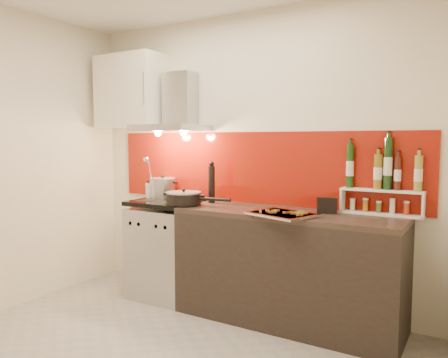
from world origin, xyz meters
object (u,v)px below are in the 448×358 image
Objects in this scene: pepper_mill at (212,183)px; baking_tray at (283,214)px; saute_pan at (184,198)px; stock_pot at (163,187)px; counter at (287,267)px; range_stove at (168,249)px.

pepper_mill reaches higher than baking_tray.
stock_pot is at bearing 148.58° from saute_pan.
counter is 0.51m from baking_tray.
counter is 7.00× the size of stock_pot.
range_stove is 1.53× the size of saute_pan.
saute_pan is at bearing -117.77° from pepper_mill.
range_stove is 1.34m from baking_tray.
pepper_mill reaches higher than range_stove.
pepper_mill is at bearing 172.14° from counter.
saute_pan is at bearing -31.42° from stock_pot.
range_stove is 1.63× the size of baking_tray.
pepper_mill is (0.60, -0.05, 0.08)m from stock_pot.
pepper_mill reaches higher than counter.
pepper_mill is at bearing -4.61° from stock_pot.
saute_pan is 0.30m from pepper_mill.
counter is 3.03× the size of saute_pan.
range_stove is 0.77m from pepper_mill.
baking_tray is at bearing -8.96° from range_stove.
range_stove is at bearing 171.04° from baking_tray.
stock_pot is 0.61m from pepper_mill.
range_stove is at bearing -40.38° from stock_pot.
stock_pot is 0.68× the size of pepper_mill.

